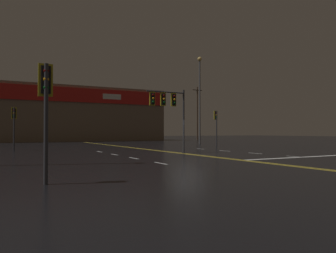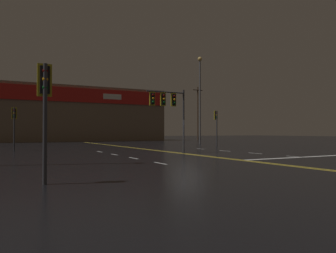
# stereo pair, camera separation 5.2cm
# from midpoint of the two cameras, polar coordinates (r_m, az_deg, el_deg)

# --- Properties ---
(ground_plane) EXTENTS (200.00, 200.00, 0.00)m
(ground_plane) POSITION_cam_midpoint_polar(r_m,az_deg,el_deg) (23.41, 3.34, -4.79)
(ground_plane) COLOR black
(road_markings) EXTENTS (14.18, 60.00, 0.01)m
(road_markings) POSITION_cam_midpoint_polar(r_m,az_deg,el_deg) (22.96, 6.72, -4.85)
(road_markings) COLOR gold
(road_markings) RESTS_ON ground
(traffic_signal_median) EXTENTS (3.13, 0.36, 4.76)m
(traffic_signal_median) POSITION_cam_midpoint_polar(r_m,az_deg,el_deg) (24.20, 0.02, 4.04)
(traffic_signal_median) COLOR #38383D
(traffic_signal_median) RESTS_ON ground
(traffic_signal_corner_northeast) EXTENTS (0.42, 0.36, 3.94)m
(traffic_signal_corner_northeast) POSITION_cam_midpoint_polar(r_m,az_deg,el_deg) (36.80, 8.44, 1.11)
(traffic_signal_corner_northeast) COLOR #38383D
(traffic_signal_corner_northeast) RESTS_ON ground
(traffic_signal_corner_northwest) EXTENTS (0.42, 0.36, 3.66)m
(traffic_signal_corner_northwest) POSITION_cam_midpoint_polar(r_m,az_deg,el_deg) (30.57, -25.17, 1.23)
(traffic_signal_corner_northwest) COLOR #38383D
(traffic_signal_corner_northwest) RESTS_ON ground
(traffic_signal_corner_southwest) EXTENTS (0.42, 0.36, 3.63)m
(traffic_signal_corner_southwest) POSITION_cam_midpoint_polar(r_m,az_deg,el_deg) (10.56, -20.54, 5.13)
(traffic_signal_corner_southwest) COLOR #38383D
(traffic_signal_corner_southwest) RESTS_ON ground
(streetlight_near_right) EXTENTS (0.56, 0.56, 11.45)m
(streetlight_near_right) POSITION_cam_midpoint_polar(r_m,az_deg,el_deg) (43.37, 5.62, 6.39)
(streetlight_near_right) COLOR #59595E
(streetlight_near_right) RESTS_ON ground
(building_backdrop) EXTENTS (30.81, 10.23, 9.18)m
(building_backdrop) POSITION_cam_midpoint_polar(r_m,az_deg,el_deg) (59.87, -16.11, 1.97)
(building_backdrop) COLOR #7A6651
(building_backdrop) RESTS_ON ground
(utility_pole_row) EXTENTS (48.53, 0.26, 10.42)m
(utility_pole_row) POSITION_cam_midpoint_polar(r_m,az_deg,el_deg) (55.60, -14.40, 2.81)
(utility_pole_row) COLOR #4C3828
(utility_pole_row) RESTS_ON ground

